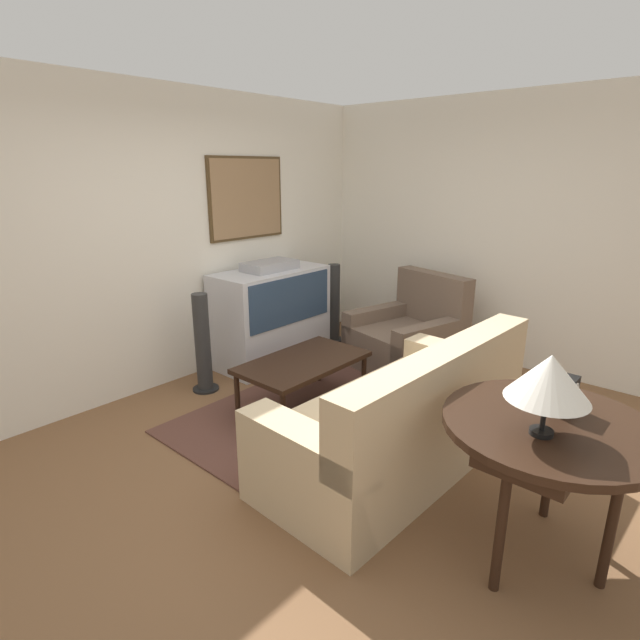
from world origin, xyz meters
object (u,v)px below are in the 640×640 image
(console_table, at_px, (549,435))
(table_lamp, at_px, (549,378))
(mantel_clock, at_px, (565,395))
(tv, at_px, (271,315))
(couch, at_px, (402,423))
(speaker_tower_right, at_px, (334,305))
(coffee_table, at_px, (303,365))
(armchair, at_px, (408,339))
(speaker_tower_left, at_px, (203,346))

(console_table, height_order, table_lamp, table_lamp)
(mantel_clock, bearing_deg, tv, 74.62)
(couch, height_order, speaker_tower_right, couch)
(table_lamp, xyz_separation_m, speaker_tower_right, (2.11, 3.03, -0.64))
(couch, distance_m, speaker_tower_right, 2.67)
(tv, bearing_deg, coffee_table, -120.36)
(armchair, bearing_deg, couch, -46.16)
(couch, height_order, armchair, armchair)
(tv, bearing_deg, couch, -110.37)
(couch, distance_m, armchair, 1.87)
(coffee_table, bearing_deg, armchair, -6.16)
(coffee_table, distance_m, speaker_tower_right, 1.79)
(table_lamp, bearing_deg, coffee_table, 74.41)
(couch, bearing_deg, console_table, 78.41)
(table_lamp, distance_m, speaker_tower_left, 3.11)
(couch, distance_m, mantel_clock, 1.14)
(armchair, bearing_deg, speaker_tower_left, -108.38)
(tv, xyz_separation_m, coffee_table, (-0.60, -1.02, -0.11))
(couch, height_order, console_table, couch)
(tv, bearing_deg, speaker_tower_left, -175.25)
(mantel_clock, bearing_deg, couch, 85.96)
(armchair, bearing_deg, console_table, -30.26)
(armchair, distance_m, coffee_table, 1.44)
(coffee_table, relative_size, mantel_clock, 6.22)
(tv, height_order, coffee_table, tv)
(coffee_table, relative_size, speaker_tower_right, 1.20)
(speaker_tower_left, height_order, speaker_tower_right, same)
(console_table, distance_m, mantel_clock, 0.23)
(coffee_table, xyz_separation_m, speaker_tower_right, (1.53, 0.94, 0.03))
(coffee_table, xyz_separation_m, speaker_tower_left, (-0.34, 0.94, 0.03))
(console_table, distance_m, table_lamp, 0.39)
(mantel_clock, height_order, speaker_tower_left, mantel_clock)
(console_table, bearing_deg, tv, 71.73)
(mantel_clock, bearing_deg, armchair, 49.06)
(console_table, bearing_deg, armchair, 46.25)
(armchair, bearing_deg, speaker_tower_right, -172.01)
(table_lamp, xyz_separation_m, mantel_clock, (0.32, -0.00, -0.20))
(armchair, height_order, speaker_tower_left, armchair)
(console_table, relative_size, speaker_tower_left, 1.12)
(console_table, xyz_separation_m, speaker_tower_right, (1.96, 3.03, -0.28))
(tv, bearing_deg, speaker_tower_right, -4.75)
(table_lamp, height_order, speaker_tower_right, table_lamp)
(mantel_clock, relative_size, speaker_tower_right, 0.19)
(table_lamp, relative_size, mantel_clock, 2.26)
(console_table, height_order, mantel_clock, mantel_clock)
(coffee_table, xyz_separation_m, console_table, (-0.43, -2.09, 0.32))
(console_table, xyz_separation_m, mantel_clock, (0.17, -0.00, 0.16))
(console_table, bearing_deg, speaker_tower_right, 57.12)
(tv, distance_m, couch, 2.26)
(speaker_tower_left, bearing_deg, coffee_table, -70.30)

